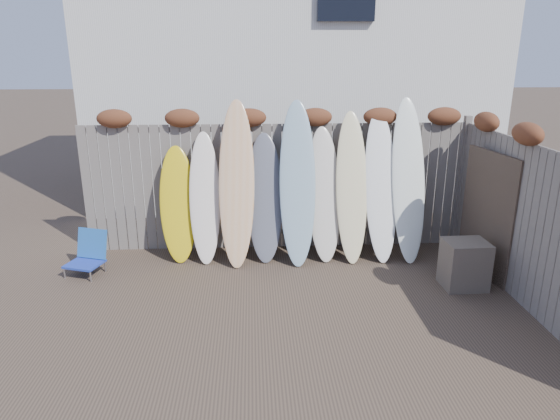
{
  "coord_description": "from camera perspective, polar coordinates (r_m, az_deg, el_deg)",
  "views": [
    {
      "loc": [
        -0.37,
        -5.23,
        3.04
      ],
      "look_at": [
        0.0,
        1.2,
        1.0
      ],
      "focal_mm": 32.0,
      "sensor_mm": 36.0,
      "label": 1
    }
  ],
  "objects": [
    {
      "name": "ground",
      "position": [
        6.06,
        0.66,
        -12.54
      ],
      "size": [
        80.0,
        80.0,
        0.0
      ],
      "primitive_type": "plane",
      "color": "#493A2D"
    },
    {
      "name": "back_fence",
      "position": [
        7.85,
        -0.06,
        3.92
      ],
      "size": [
        6.05,
        0.28,
        2.24
      ],
      "color": "slate",
      "rests_on": "ground"
    },
    {
      "name": "right_fence",
      "position": [
        6.7,
        27.02,
        -0.84
      ],
      "size": [
        0.28,
        4.4,
        2.24
      ],
      "color": "slate",
      "rests_on": "ground"
    },
    {
      "name": "house",
      "position": [
        11.76,
        1.01,
        18.37
      ],
      "size": [
        8.5,
        5.5,
        6.33
      ],
      "color": "silver",
      "rests_on": "ground"
    },
    {
      "name": "beach_chair",
      "position": [
        7.68,
        -21.06,
        -4.68
      ],
      "size": [
        0.59,
        0.61,
        0.61
      ],
      "color": "#223CAB",
      "rests_on": "ground"
    },
    {
      "name": "wooden_crate",
      "position": [
        7.17,
        20.34,
        -5.84
      ],
      "size": [
        0.57,
        0.48,
        0.65
      ],
      "primitive_type": "cube",
      "rotation": [
        0.0,
        0.0,
        0.03
      ],
      "color": "brown",
      "rests_on": "ground"
    },
    {
      "name": "lattice_panel",
      "position": [
        7.53,
        22.61,
        -0.47
      ],
      "size": [
        0.21,
        1.17,
        1.76
      ],
      "primitive_type": "cube",
      "rotation": [
        0.0,
        0.0,
        0.14
      ],
      "color": "#31281D",
      "rests_on": "ground"
    },
    {
      "name": "surfboard_0",
      "position": [
        7.66,
        -11.58,
        0.65
      ],
      "size": [
        0.6,
        0.67,
        1.71
      ],
      "primitive_type": "ellipsoid",
      "rotation": [
        -0.31,
        0.0,
        0.1
      ],
      "color": "gold",
      "rests_on": "ground"
    },
    {
      "name": "surfboard_1",
      "position": [
        7.54,
        -8.6,
        1.37
      ],
      "size": [
        0.48,
        0.7,
        1.92
      ],
      "primitive_type": "ellipsoid",
      "rotation": [
        -0.31,
        0.0,
        0.03
      ],
      "color": "white",
      "rests_on": "ground"
    },
    {
      "name": "surfboard_2",
      "position": [
        7.37,
        -4.98,
        3.02
      ],
      "size": [
        0.56,
        0.86,
        2.39
      ],
      "primitive_type": "ellipsoid",
      "rotation": [
        -0.31,
        0.0,
        -0.05
      ],
      "color": "#FFBD83",
      "rests_on": "ground"
    },
    {
      "name": "surfboard_3",
      "position": [
        7.51,
        -1.74,
        1.41
      ],
      "size": [
        0.54,
        0.68,
        1.9
      ],
      "primitive_type": "ellipsoid",
      "rotation": [
        -0.31,
        0.0,
        -0.0
      ],
      "color": "slate",
      "rests_on": "ground"
    },
    {
      "name": "surfboard_4",
      "position": [
        7.39,
        2.02,
        3.08
      ],
      "size": [
        0.56,
        0.85,
        2.38
      ],
      "primitive_type": "ellipsoid",
      "rotation": [
        -0.31,
        0.0,
        -0.03
      ],
      "color": "#8CAABD",
      "rests_on": "ground"
    },
    {
      "name": "surfboard_5",
      "position": [
        7.56,
        5.06,
        1.8
      ],
      "size": [
        0.54,
        0.73,
        1.98
      ],
      "primitive_type": "ellipsoid",
      "rotation": [
        -0.31,
        0.0,
        0.05
      ],
      "color": "silver",
      "rests_on": "ground"
    },
    {
      "name": "surfboard_6",
      "position": [
        7.56,
        8.19,
        2.59
      ],
      "size": [
        0.49,
        0.79,
        2.21
      ],
      "primitive_type": "ellipsoid",
      "rotation": [
        -0.31,
        0.0,
        -0.02
      ],
      "color": "#F5E6B0",
      "rests_on": "ground"
    },
    {
      "name": "surfboard_7",
      "position": [
        7.67,
        11.45,
        2.64
      ],
      "size": [
        0.52,
        0.8,
        2.22
      ],
      "primitive_type": "ellipsoid",
      "rotation": [
        -0.31,
        0.0,
        0.04
      ],
      "color": "white",
      "rests_on": "ground"
    },
    {
      "name": "surfboard_8",
      "position": [
        7.75,
        14.46,
        3.32
      ],
      "size": [
        0.51,
        0.85,
        2.41
      ],
      "primitive_type": "ellipsoid",
      "rotation": [
        -0.31,
        0.0,
        0.01
      ],
      "color": "white",
      "rests_on": "ground"
    }
  ]
}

